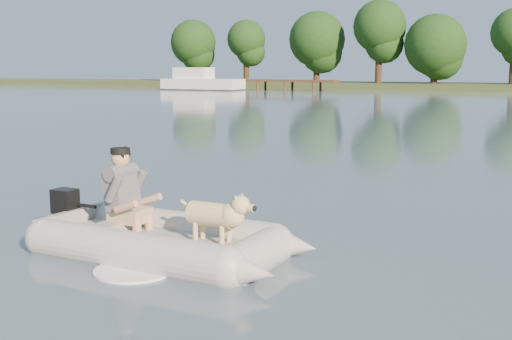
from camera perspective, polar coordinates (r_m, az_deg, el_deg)
The scene contains 7 objects.
water at distance 7.59m, azimuth -7.01°, elevation -7.72°, with size 160.00×160.00×0.00m, color slate.
dock at distance 65.37m, azimuth -0.31°, elevation 7.60°, with size 18.00×2.00×1.04m, color #4C331E, non-canonical shape.
dinghy at distance 7.59m, azimuth -8.09°, elevation -3.39°, with size 4.20×2.59×1.32m, color #A4A49F, non-canonical shape.
man at distance 7.99m, azimuth -11.76°, elevation -1.57°, with size 0.69×0.59×1.02m, color #58585D, non-canonical shape.
dog at distance 7.31m, azimuth -3.95°, elevation -4.35°, with size 0.88×0.31×0.59m, color tan, non-canonical shape.
outboard_motor at distance 8.65m, azimuth -16.55°, elevation -3.94°, with size 0.39×0.27×0.75m, color black, non-canonical shape.
cabin_cruiser at distance 64.47m, azimuth -4.78°, elevation 8.08°, with size 8.54×3.05×2.64m, color white, non-canonical shape.
Camera 1 is at (4.10, -6.00, 2.18)m, focal length 45.00 mm.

